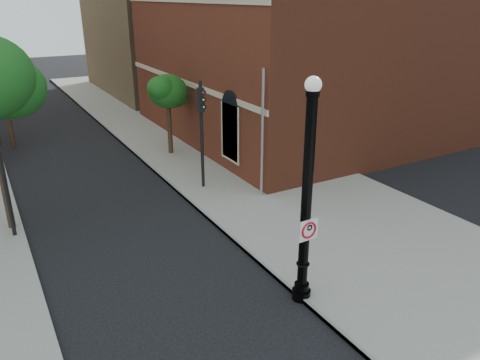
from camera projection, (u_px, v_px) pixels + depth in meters
ground at (230, 318)px, 11.99m from camera, size 120.00×120.00×0.00m
sidewalk_right at (240, 164)px, 22.81m from camera, size 8.00×60.00×0.12m
curb_edge at (163, 178)px, 20.98m from camera, size 0.10×60.00×0.14m
brick_wall_building at (350, 21)px, 28.36m from camera, size 22.30×16.30×12.50m
bg_building_tan_b at (226, 4)px, 40.99m from camera, size 22.00×14.00×14.00m
lamppost at (306, 206)px, 11.77m from camera, size 0.51×0.51×6.03m
no_parking_sign at (309, 230)px, 11.87m from camera, size 0.58×0.07×0.58m
traffic_signal_right at (201, 118)px, 18.85m from camera, size 0.35×0.40×4.60m
utility_pole at (262, 136)px, 18.18m from camera, size 0.10×0.10×5.22m
street_tree_b at (3, 87)px, 24.33m from camera, size 2.28×2.07×4.12m
street_tree_c at (168, 92)px, 23.10m from camera, size 2.29×2.07×4.13m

